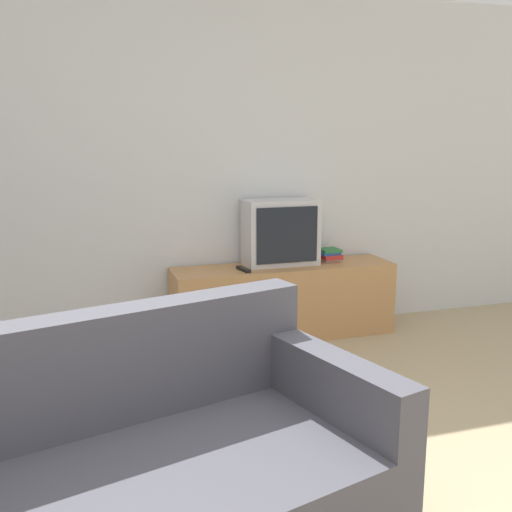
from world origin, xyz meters
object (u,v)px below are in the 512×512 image
(television, at_px, (281,232))
(book_stack, at_px, (329,255))
(remote_on_stand, at_px, (243,269))
(tv_stand, at_px, (283,301))

(television, bearing_deg, book_stack, -0.98)
(television, distance_m, remote_on_stand, 0.44)
(television, height_order, book_stack, television)
(tv_stand, xyz_separation_m, remote_on_stand, (-0.34, -0.07, 0.29))
(tv_stand, bearing_deg, television, 93.78)
(television, relative_size, remote_on_stand, 3.11)
(television, xyz_separation_m, remote_on_stand, (-0.34, -0.14, -0.24))
(book_stack, xyz_separation_m, remote_on_stand, (-0.75, -0.13, -0.04))
(book_stack, relative_size, remote_on_stand, 1.11)
(tv_stand, height_order, book_stack, book_stack)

